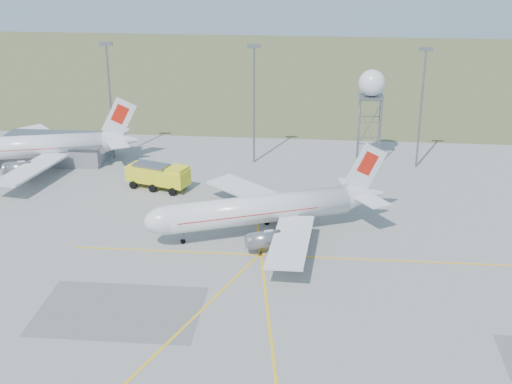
# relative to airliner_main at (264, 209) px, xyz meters

# --- Properties ---
(grass_strip) EXTENTS (400.00, 120.00, 0.03)m
(grass_strip) POSITION_rel_airliner_main_xyz_m (5.88, 103.41, -3.54)
(grass_strip) COLOR #535D33
(grass_strip) RESTS_ON ground
(building_grey) EXTENTS (19.00, 10.00, 3.90)m
(building_grey) POSITION_rel_airliner_main_xyz_m (-39.12, 27.41, -1.58)
(building_grey) COLOR gray
(building_grey) RESTS_ON ground
(mast_a) EXTENTS (2.20, 0.50, 20.50)m
(mast_a) POSITION_rel_airliner_main_xyz_m (-29.12, 29.41, 8.52)
(mast_a) COLOR slate
(mast_a) RESTS_ON ground
(mast_b) EXTENTS (2.20, 0.50, 20.50)m
(mast_b) POSITION_rel_airliner_main_xyz_m (-4.12, 29.41, 8.52)
(mast_b) COLOR slate
(mast_b) RESTS_ON ground
(mast_c) EXTENTS (2.20, 0.50, 20.50)m
(mast_c) POSITION_rel_airliner_main_xyz_m (23.88, 29.41, 8.52)
(mast_c) COLOR slate
(mast_c) RESTS_ON ground
(airliner_main) EXTENTS (32.78, 30.70, 11.59)m
(airliner_main) POSITION_rel_airliner_main_xyz_m (0.00, 0.00, 0.00)
(airliner_main) COLOR silver
(airliner_main) RESTS_ON ground
(airliner_far) EXTENTS (34.02, 32.36, 11.70)m
(airliner_far) POSITION_rel_airliner_main_xyz_m (-41.50, 23.15, 0.03)
(airliner_far) COLOR silver
(airliner_far) RESTS_ON ground
(radar_tower) EXTENTS (4.50, 4.50, 16.29)m
(radar_tower) POSITION_rel_airliner_main_xyz_m (15.66, 31.30, 5.59)
(radar_tower) COLOR slate
(radar_tower) RESTS_ON ground
(fire_truck) EXTENTS (10.62, 6.54, 4.03)m
(fire_truck) POSITION_rel_airliner_main_xyz_m (-17.72, 15.23, -1.62)
(fire_truck) COLOR yellow
(fire_truck) RESTS_ON ground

